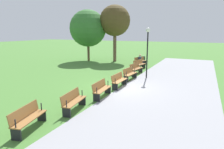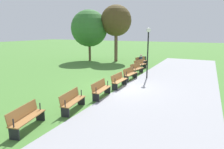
% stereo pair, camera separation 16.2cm
% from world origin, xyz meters
% --- Properties ---
extents(ground_plane, '(120.00, 120.00, 0.00)m').
position_xyz_m(ground_plane, '(0.00, 0.00, 0.00)').
color(ground_plane, '#477A33').
extents(path_paving, '(32.28, 5.80, 0.01)m').
position_xyz_m(path_paving, '(0.00, 2.94, 0.00)').
color(path_paving, '#939399').
rests_on(path_paving, ground).
extents(bench_0, '(1.73, 0.94, 0.89)m').
position_xyz_m(bench_0, '(-8.90, -1.40, 0.47)').
color(bench_0, '#996633').
rests_on(bench_0, ground).
extents(bench_1, '(1.72, 0.83, 0.89)m').
position_xyz_m(bench_1, '(-6.72, -0.82, 0.47)').
color(bench_1, '#996633').
rests_on(bench_1, ground).
extents(bench_2, '(1.71, 0.71, 0.89)m').
position_xyz_m(bench_2, '(-4.50, -0.40, 0.47)').
color(bench_2, '#996633').
rests_on(bench_2, ground).
extents(bench_3, '(1.69, 0.60, 0.89)m').
position_xyz_m(bench_3, '(-2.26, -0.15, 0.47)').
color(bench_3, '#996633').
rests_on(bench_3, ground).
extents(bench_4, '(1.66, 0.47, 0.89)m').
position_xyz_m(bench_4, '(-0.00, -0.07, 0.47)').
color(bench_4, '#996633').
rests_on(bench_4, ground).
extents(bench_5, '(1.69, 0.60, 0.89)m').
position_xyz_m(bench_5, '(2.26, -0.15, 0.47)').
color(bench_5, '#996633').
rests_on(bench_5, ground).
extents(bench_6, '(1.71, 0.71, 0.89)m').
position_xyz_m(bench_6, '(4.50, -0.40, 0.47)').
color(bench_6, '#996633').
rests_on(bench_6, ground).
extents(bench_7, '(1.72, 0.83, 0.89)m').
position_xyz_m(bench_7, '(6.72, -0.82, 0.47)').
color(bench_7, '#996633').
rests_on(bench_7, ground).
extents(person_seated, '(0.44, 0.58, 1.20)m').
position_xyz_m(person_seated, '(-8.73, -1.30, 0.64)').
color(person_seated, '#2D3347').
rests_on(person_seated, ground).
extents(tree_0, '(3.60, 3.60, 6.61)m').
position_xyz_m(tree_0, '(-10.38, -5.07, 4.77)').
color(tree_0, brown).
rests_on(tree_0, ground).
extents(tree_1, '(4.39, 4.39, 6.13)m').
position_xyz_m(tree_1, '(-9.47, -8.21, 3.92)').
color(tree_1, brown).
rests_on(tree_1, ground).
extents(lamp_post, '(0.32, 0.32, 3.84)m').
position_xyz_m(lamp_post, '(-3.37, 0.84, 2.69)').
color(lamp_post, black).
rests_on(lamp_post, ground).
extents(trash_bin, '(0.42, 0.42, 0.83)m').
position_xyz_m(trash_bin, '(-10.29, -1.46, 0.42)').
color(trash_bin, '#2D512D').
rests_on(trash_bin, ground).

